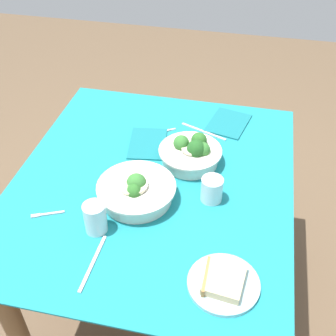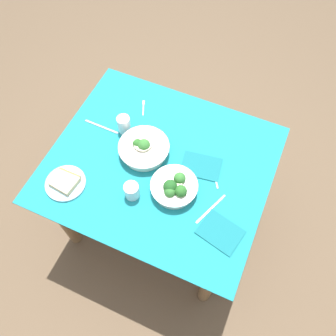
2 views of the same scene
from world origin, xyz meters
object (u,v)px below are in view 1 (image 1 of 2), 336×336
at_px(broccoli_bowl_near, 136,191).
at_px(water_glass_side, 95,218).
at_px(broccoli_bowl_far, 191,153).
at_px(napkin_folded_lower, 148,143).
at_px(water_glass_center, 212,189).
at_px(fork_by_far_bowl, 162,132).
at_px(bread_side_plate, 223,282).
at_px(fork_by_near_bowl, 46,214).
at_px(table_knife_left, 204,131).
at_px(table_knife_right, 93,263).
at_px(napkin_folded_upper, 228,123).

bearing_deg(broccoli_bowl_near, water_glass_side, -28.70).
bearing_deg(broccoli_bowl_far, napkin_folded_lower, -111.25).
bearing_deg(water_glass_center, broccoli_bowl_near, -77.48).
height_order(water_glass_side, fork_by_far_bowl, water_glass_side).
distance_m(broccoli_bowl_near, bread_side_plate, 0.42).
xyz_separation_m(fork_by_far_bowl, fork_by_near_bowl, (0.52, -0.26, 0.00)).
height_order(fork_by_near_bowl, table_knife_left, same).
bearing_deg(broccoli_bowl_far, fork_by_near_bowl, -48.31).
bearing_deg(table_knife_right, water_glass_side, 15.69).
xyz_separation_m(bread_side_plate, table_knife_right, (0.01, -0.37, -0.01)).
bearing_deg(bread_side_plate, broccoli_bowl_near, -130.59).
bearing_deg(napkin_folded_upper, table_knife_left, -48.72).
distance_m(fork_by_near_bowl, napkin_folded_upper, 0.82).
bearing_deg(broccoli_bowl_far, water_glass_side, -30.53).
bearing_deg(water_glass_center, fork_by_far_bowl, -144.01).
xyz_separation_m(broccoli_bowl_far, table_knife_left, (-0.20, 0.02, -0.04)).
bearing_deg(napkin_folded_upper, fork_by_near_bowl, -38.84).
xyz_separation_m(broccoli_bowl_far, water_glass_center, (0.18, 0.10, 0.00)).
bearing_deg(broccoli_bowl_far, bread_side_plate, 19.36).
bearing_deg(water_glass_side, fork_by_far_bowl, 171.53).
bearing_deg(napkin_folded_lower, bread_side_plate, 32.00).
bearing_deg(water_glass_center, fork_by_near_bowl, -69.85).
bearing_deg(fork_by_near_bowl, water_glass_side, 148.98).
bearing_deg(table_knife_left, bread_side_plate, 124.80).
distance_m(water_glass_center, table_knife_right, 0.45).
bearing_deg(table_knife_left, napkin_folded_lower, 54.29).
bearing_deg(napkin_folded_upper, table_knife_right, -20.99).
bearing_deg(bread_side_plate, fork_by_far_bowl, -154.08).
relative_size(bread_side_plate, napkin_folded_lower, 1.01).
relative_size(broccoli_bowl_far, table_knife_right, 1.13).
xyz_separation_m(broccoli_bowl_far, fork_by_near_bowl, (0.36, -0.41, -0.04)).
relative_size(bread_side_plate, table_knife_right, 0.98).
distance_m(bread_side_plate, water_glass_side, 0.42).
relative_size(table_knife_right, napkin_folded_upper, 1.07).
bearing_deg(table_knife_right, napkin_folded_upper, -19.68).
xyz_separation_m(water_glass_side, table_knife_left, (-0.58, 0.24, -0.05)).
bearing_deg(table_knife_right, bread_side_plate, -87.56).
height_order(fork_by_near_bowl, napkin_folded_upper, napkin_folded_upper).
xyz_separation_m(broccoli_bowl_near, water_glass_side, (0.15, -0.08, 0.02)).
bearing_deg(napkin_folded_lower, table_knife_right, -1.27).
distance_m(table_knife_left, table_knife_right, 0.74).
height_order(broccoli_bowl_far, napkin_folded_lower, broccoli_bowl_far).
height_order(broccoli_bowl_near, napkin_folded_lower, broccoli_bowl_near).
xyz_separation_m(bread_side_plate, water_glass_side, (-0.12, -0.40, 0.04)).
height_order(bread_side_plate, napkin_folded_lower, bread_side_plate).
relative_size(fork_by_near_bowl, table_knife_right, 0.50).
height_order(water_glass_center, napkin_folded_upper, water_glass_center).
height_order(napkin_folded_upper, napkin_folded_lower, same).
distance_m(fork_by_far_bowl, table_knife_left, 0.17).
bearing_deg(fork_by_near_bowl, broccoli_bowl_far, -162.04).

